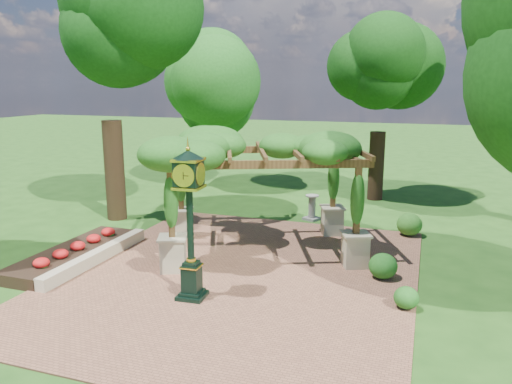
% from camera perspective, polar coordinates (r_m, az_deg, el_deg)
% --- Properties ---
extents(ground, '(120.00, 120.00, 0.00)m').
position_cam_1_polar(ground, '(14.04, -3.40, -10.91)').
color(ground, '#1E4714').
rests_on(ground, ground).
extents(brick_plaza, '(10.00, 12.00, 0.04)m').
position_cam_1_polar(brick_plaza, '(14.89, -1.92, -9.41)').
color(brick_plaza, brown).
rests_on(brick_plaza, ground).
extents(border_wall, '(0.35, 5.00, 0.40)m').
position_cam_1_polar(border_wall, '(16.56, -17.72, -7.06)').
color(border_wall, '#C6B793').
rests_on(border_wall, ground).
extents(flower_bed, '(1.50, 5.00, 0.36)m').
position_cam_1_polar(flower_bed, '(17.10, -20.15, -6.69)').
color(flower_bed, red).
rests_on(flower_bed, ground).
extents(pedestal_clock, '(0.83, 0.83, 3.97)m').
position_cam_1_polar(pedestal_clock, '(12.69, -7.59, -2.16)').
color(pedestal_clock, black).
rests_on(pedestal_clock, brick_plaza).
extents(pergola, '(7.45, 6.15, 4.04)m').
position_cam_1_polar(pergola, '(16.12, 0.60, 4.41)').
color(pergola, '#BCB28C').
rests_on(pergola, brick_plaza).
extents(sundial, '(0.76, 0.76, 1.04)m').
position_cam_1_polar(sundial, '(20.66, 6.41, -1.94)').
color(sundial, gray).
rests_on(sundial, ground).
extents(shrub_front, '(0.65, 0.65, 0.56)m').
position_cam_1_polar(shrub_front, '(13.22, 16.79, -11.48)').
color(shrub_front, '#1F5B1A').
rests_on(shrub_front, brick_plaza).
extents(shrub_mid, '(0.90, 0.90, 0.74)m').
position_cam_1_polar(shrub_mid, '(14.90, 14.31, -8.20)').
color(shrub_mid, '#1C5618').
rests_on(shrub_mid, brick_plaza).
extents(shrub_back, '(1.21, 1.21, 0.83)m').
position_cam_1_polar(shrub_back, '(19.19, 17.13, -3.56)').
color(shrub_back, '#2D681E').
rests_on(shrub_back, brick_plaza).
extents(tree_west_near, '(5.27, 5.27, 10.49)m').
position_cam_1_polar(tree_west_near, '(20.97, -16.73, 16.43)').
color(tree_west_near, '#342415').
rests_on(tree_west_near, ground).
extents(tree_west_far, '(4.51, 4.51, 7.98)m').
position_cam_1_polar(tree_west_far, '(26.99, -7.25, 12.15)').
color(tree_west_far, '#312413').
rests_on(tree_west_far, ground).
extents(tree_north, '(3.94, 3.94, 8.43)m').
position_cam_1_polar(tree_north, '(24.31, 14.08, 12.55)').
color(tree_north, black).
rests_on(tree_north, ground).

